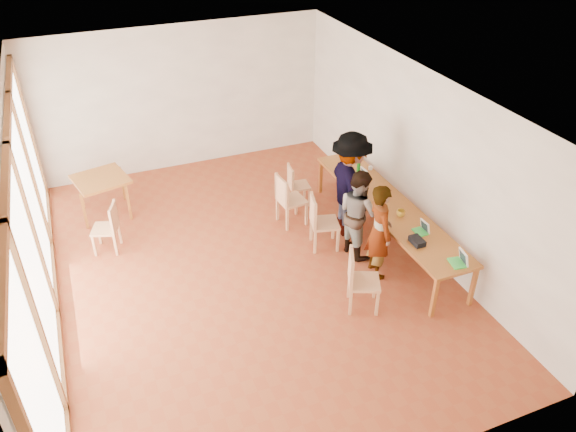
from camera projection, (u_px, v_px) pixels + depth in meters
name	position (u px, v px, depth m)	size (l,w,h in m)	color
ground	(246.00, 268.00, 9.21)	(8.00, 8.00, 0.00)	#984524
wall_back	(181.00, 98.00, 11.51)	(6.00, 0.10, 3.00)	silver
wall_front	(375.00, 387.00, 5.29)	(6.00, 0.10, 3.00)	silver
wall_right	(413.00, 155.00, 9.35)	(0.10, 8.00, 3.00)	silver
window_wall	(31.00, 231.00, 7.46)	(0.10, 8.00, 3.00)	white
ceiling	(237.00, 92.00, 7.57)	(6.00, 8.00, 0.04)	white
communal_table	(388.00, 206.00, 9.50)	(0.80, 4.00, 0.75)	#A45424
side_table	(101.00, 182.00, 10.27)	(0.90, 0.90, 0.75)	#A45424
chair_near	(357.00, 275.00, 8.13)	(0.60, 0.60, 0.52)	tan
chair_mid	(319.00, 217.00, 9.41)	(0.55, 0.55, 0.52)	tan
chair_far	(287.00, 195.00, 10.00)	(0.50, 0.50, 0.52)	tan
chair_empty	(295.00, 181.00, 10.65)	(0.42, 0.42, 0.43)	tan
chair_spare	(109.00, 223.00, 9.36)	(0.53, 0.53, 0.47)	tan
person_near	(379.00, 231.00, 8.68)	(0.59, 0.39, 1.62)	gray
person_mid	(358.00, 213.00, 9.20)	(0.75, 0.58, 1.54)	gray
person_far	(350.00, 185.00, 9.61)	(1.23, 0.71, 1.91)	gray
laptop_near	(460.00, 260.00, 8.07)	(0.26, 0.29, 0.22)	#3DD54C
laptop_mid	(422.00, 229.00, 8.75)	(0.21, 0.24, 0.19)	#3DD54C
laptop_far	(363.00, 176.00, 10.17)	(0.23, 0.26, 0.21)	#3DD54C
yellow_mug	(401.00, 213.00, 9.13)	(0.14, 0.14, 0.11)	gold
green_bottle	(359.00, 166.00, 10.32)	(0.07, 0.07, 0.28)	#137617
clear_glass	(349.00, 163.00, 10.61)	(0.07, 0.07, 0.09)	silver
condiment_cup	(370.00, 168.00, 10.49)	(0.08, 0.08, 0.06)	white
pink_phone	(355.00, 179.00, 10.17)	(0.05, 0.10, 0.01)	#E93F6C
black_pouch	(417.00, 241.00, 8.49)	(0.16, 0.26, 0.09)	black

